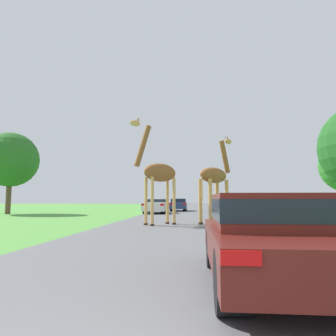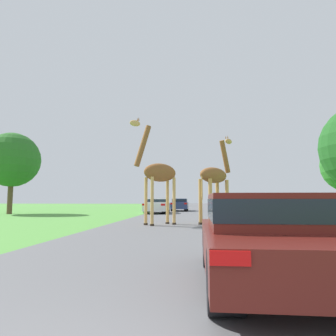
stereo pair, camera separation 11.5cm
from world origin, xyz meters
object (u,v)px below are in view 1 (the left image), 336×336
at_px(giraffe_near_road, 158,173).
at_px(car_lead_maroon, 276,235).
at_px(giraffe_companion, 215,178).
at_px(car_queue_right, 156,205).
at_px(car_queue_left, 179,204).
at_px(tree_centre_back, 11,160).

height_order(giraffe_near_road, car_lead_maroon, giraffe_near_road).
height_order(giraffe_companion, car_lead_maroon, giraffe_companion).
xyz_separation_m(car_queue_right, car_queue_left, (1.73, 5.47, 0.00)).
bearing_deg(car_queue_right, giraffe_companion, -68.21).
xyz_separation_m(giraffe_near_road, car_queue_left, (0.07, 17.75, -1.84)).
bearing_deg(giraffe_companion, car_lead_maroon, -50.28).
bearing_deg(car_lead_maroon, car_queue_right, 101.82).
xyz_separation_m(giraffe_companion, car_queue_right, (-4.55, 11.37, -1.64)).
distance_m(car_lead_maroon, tree_centre_back, 26.48).
relative_size(car_lead_maroon, tree_centre_back, 0.56).
relative_size(car_queue_right, tree_centre_back, 0.67).
xyz_separation_m(giraffe_near_road, car_lead_maroon, (3.03, -10.17, -1.82)).
bearing_deg(car_queue_left, car_lead_maroon, -83.94).
distance_m(giraffe_near_road, car_lead_maroon, 10.77).
bearing_deg(tree_centre_back, car_queue_right, 12.08).
relative_size(giraffe_companion, tree_centre_back, 0.68).
relative_size(car_queue_left, tree_centre_back, 0.61).
height_order(car_queue_right, tree_centre_back, tree_centre_back).
xyz_separation_m(giraffe_near_road, giraffe_companion, (2.88, 0.90, -0.20)).
bearing_deg(car_queue_right, giraffe_near_road, -82.27).
height_order(car_queue_left, tree_centre_back, tree_centre_back).
relative_size(giraffe_companion, car_lead_maroon, 1.22).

